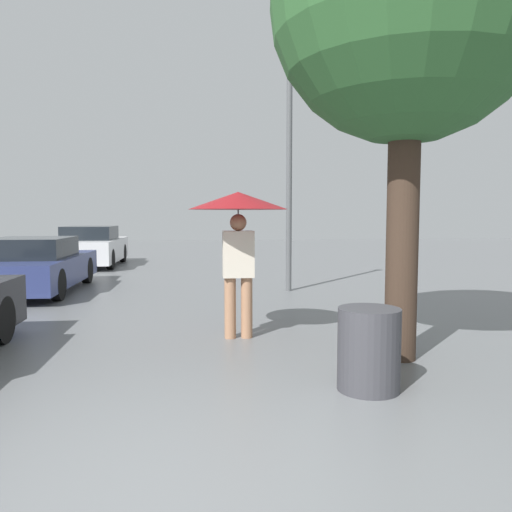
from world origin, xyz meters
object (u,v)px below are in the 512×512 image
parked_car_middle (34,266)px  street_lamp (289,159)px  trash_bin (369,349)px  tree (408,6)px  parked_car_farthest (92,247)px  pedestrian (238,216)px

parked_car_middle → street_lamp: size_ratio=0.83×
parked_car_middle → street_lamp: (5.36, -0.50, 2.25)m
parked_car_middle → trash_bin: 8.27m
parked_car_middle → tree: 8.67m
parked_car_farthest → tree: bearing=-63.4°
parked_car_farthest → trash_bin: (4.91, -12.11, -0.22)m
tree → trash_bin: size_ratio=7.00×
parked_car_farthest → street_lamp: 8.31m
parked_car_middle → street_lamp: 5.84m
pedestrian → parked_car_farthest: (-3.89, 10.01, -1.00)m
parked_car_middle → trash_bin: (4.98, -6.60, -0.17)m
parked_car_farthest → street_lamp: size_ratio=0.82×
parked_car_middle → parked_car_farthest: size_ratio=1.01×
parked_car_middle → parked_car_farthest: bearing=89.3°
tree → trash_bin: bearing=-126.8°
tree → trash_bin: (-0.69, -0.93, -3.45)m
pedestrian → tree: (1.72, -1.18, 2.23)m
pedestrian → tree: size_ratio=0.36×
parked_car_farthest → trash_bin: parked_car_farthest is taller
street_lamp → parked_car_middle: bearing=174.6°
trash_bin → street_lamp: bearing=86.4°
street_lamp → trash_bin: 6.57m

